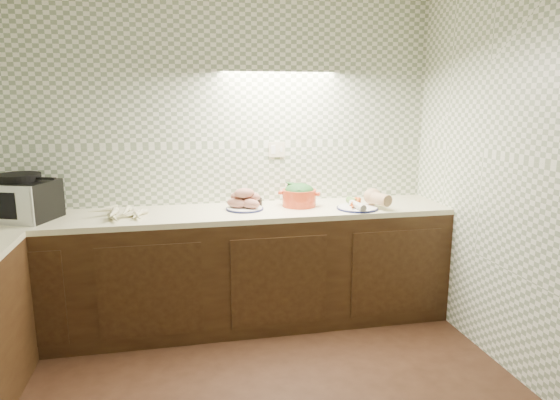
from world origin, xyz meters
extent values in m
cube|color=gray|center=(0.00, 1.78, 1.30)|extent=(3.60, 0.05, 2.60)
cube|color=beige|center=(0.55, 1.79, 1.32)|extent=(0.13, 0.01, 0.12)
cube|color=black|center=(0.00, 1.50, 0.43)|extent=(3.60, 0.60, 0.86)
cube|color=#F2EFBC|center=(0.00, 1.50, 0.88)|extent=(3.60, 0.60, 0.04)
cube|color=black|center=(-1.31, 1.54, 1.03)|extent=(0.54, 0.48, 0.27)
cube|color=#B2B2B8|center=(-1.37, 1.38, 1.03)|extent=(0.42, 0.18, 0.27)
cube|color=black|center=(-1.37, 1.38, 1.03)|extent=(0.27, 0.11, 0.18)
cylinder|color=black|center=(-1.31, 1.54, 1.19)|extent=(0.38, 0.38, 0.05)
cone|color=beige|center=(-0.65, 1.43, 0.92)|extent=(0.07, 0.22, 0.04)
cone|color=beige|center=(-0.55, 1.44, 0.92)|extent=(0.11, 0.22, 0.04)
cone|color=beige|center=(-0.64, 1.36, 0.93)|extent=(0.11, 0.19, 0.05)
cone|color=beige|center=(-0.75, 1.37, 0.92)|extent=(0.18, 0.19, 0.05)
cone|color=beige|center=(-0.69, 1.43, 0.92)|extent=(0.05, 0.18, 0.04)
cone|color=beige|center=(-0.63, 1.47, 0.92)|extent=(0.10, 0.23, 0.04)
cone|color=beige|center=(-0.69, 1.52, 0.92)|extent=(0.20, 0.13, 0.04)
cone|color=beige|center=(-0.54, 1.51, 0.94)|extent=(0.12, 0.17, 0.04)
cone|color=beige|center=(-0.53, 1.39, 0.94)|extent=(0.04, 0.18, 0.04)
cone|color=beige|center=(-0.71, 1.43, 0.95)|extent=(0.10, 0.21, 0.05)
cylinder|color=#12153E|center=(0.25, 1.52, 0.91)|extent=(0.28, 0.28, 0.01)
cylinder|color=white|center=(0.25, 1.52, 0.91)|extent=(0.27, 0.27, 0.02)
ellipsoid|color=#A36156|center=(0.19, 1.52, 0.95)|extent=(0.17, 0.13, 0.07)
ellipsoid|color=#A36156|center=(0.29, 1.48, 0.95)|extent=(0.17, 0.13, 0.07)
ellipsoid|color=#A36156|center=(0.27, 1.57, 0.95)|extent=(0.17, 0.13, 0.07)
ellipsoid|color=#A36156|center=(0.22, 1.56, 0.99)|extent=(0.17, 0.13, 0.07)
ellipsoid|color=#A36156|center=(0.30, 1.55, 0.99)|extent=(0.17, 0.13, 0.07)
ellipsoid|color=#A36156|center=(0.25, 1.51, 1.03)|extent=(0.17, 0.13, 0.07)
cylinder|color=black|center=(0.32, 1.64, 0.93)|extent=(0.16, 0.16, 0.06)
sphere|color=maroon|center=(0.31, 1.64, 0.98)|extent=(0.08, 0.08, 0.08)
sphere|color=silver|center=(0.36, 1.65, 0.97)|extent=(0.05, 0.05, 0.05)
cylinder|color=red|center=(0.68, 1.56, 0.97)|extent=(0.34, 0.34, 0.13)
cube|color=red|center=(0.55, 1.61, 1.00)|extent=(0.05, 0.06, 0.02)
cube|color=red|center=(0.81, 1.50, 1.00)|extent=(0.05, 0.06, 0.02)
ellipsoid|color=#2B6227|center=(0.68, 1.56, 1.02)|extent=(0.23, 0.23, 0.13)
cylinder|color=#12153E|center=(1.09, 1.37, 0.91)|extent=(0.31, 0.31, 0.01)
cylinder|color=white|center=(1.09, 1.37, 0.91)|extent=(0.30, 0.30, 0.02)
cone|color=#C24916|center=(1.04, 1.38, 0.93)|extent=(0.12, 0.17, 0.04)
cone|color=#C24916|center=(1.08, 1.41, 0.93)|extent=(0.15, 0.15, 0.04)
cone|color=#C24916|center=(1.04, 1.40, 0.93)|extent=(0.15, 0.16, 0.04)
cone|color=#C24916|center=(1.04, 1.40, 0.95)|extent=(0.11, 0.18, 0.04)
cone|color=#C24916|center=(1.07, 1.38, 0.95)|extent=(0.11, 0.18, 0.04)
cylinder|color=beige|center=(1.07, 1.31, 0.94)|extent=(0.07, 0.21, 0.05)
cylinder|color=#497631|center=(1.08, 1.47, 0.94)|extent=(0.06, 0.13, 0.05)
camera|label=1|loc=(-0.23, -2.12, 1.74)|focal=32.00mm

